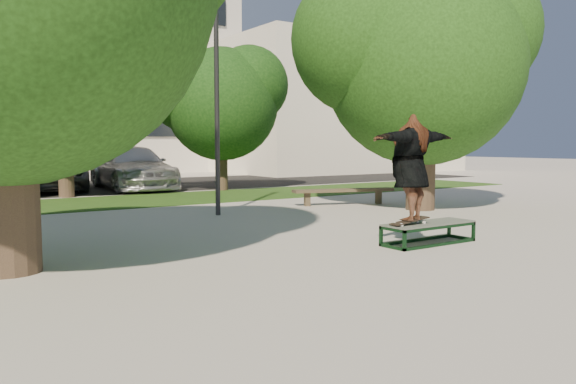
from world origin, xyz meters
TOP-DOWN VIEW (x-y plane):
  - ground at (0.00, 0.00)m, footprint 120.00×120.00m
  - grass_strip at (1.00, 9.50)m, footprint 30.00×4.00m
  - asphalt_strip at (0.00, 16.00)m, footprint 40.00×8.00m
  - tree_right at (5.92, 3.08)m, footprint 6.24×5.33m
  - bg_tree_mid at (-1.08, 12.08)m, footprint 5.76×4.92m
  - bg_tree_right at (4.43, 11.57)m, footprint 5.04×4.31m
  - lamppost at (1.00, 5.00)m, footprint 0.25×0.15m
  - side_building at (18.00, 22.00)m, footprint 15.00×10.00m
  - grind_box at (2.24, -0.66)m, footprint 1.80×0.60m
  - skater_rig at (1.77, -0.66)m, footprint 2.28×0.99m
  - bench at (5.06, 5.06)m, footprint 3.00×1.27m
  - car_grey at (-0.82, 14.87)m, footprint 3.07×5.23m
  - car_silver_b at (1.91, 14.06)m, footprint 2.56×5.80m

SIDE VIEW (x-z plane):
  - ground at x=0.00m, z-range 0.00..0.00m
  - asphalt_strip at x=0.00m, z-range 0.00..0.01m
  - grass_strip at x=1.00m, z-range 0.00..0.02m
  - grind_box at x=2.24m, z-range 0.00..0.38m
  - bench at x=5.06m, z-range 0.16..0.62m
  - car_grey at x=-0.82m, z-range 0.00..1.37m
  - car_silver_b at x=1.91m, z-range 0.00..1.65m
  - skater_rig at x=1.77m, z-range 0.41..2.29m
  - lamppost at x=1.00m, z-range 0.10..6.21m
  - bg_tree_right at x=4.43m, z-range 0.77..6.21m
  - side_building at x=18.00m, z-range 0.00..8.00m
  - bg_tree_mid at x=-1.08m, z-range 0.90..7.14m
  - tree_right at x=5.92m, z-range 0.84..7.35m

